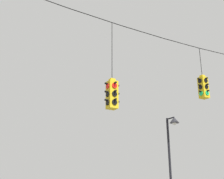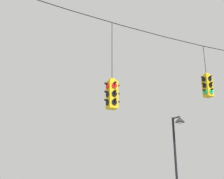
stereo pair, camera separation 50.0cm
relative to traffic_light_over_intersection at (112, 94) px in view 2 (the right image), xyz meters
The scene contains 4 objects.
span_wire 3.37m from the traffic_light_over_intersection, ahead, with size 15.16×0.03×0.37m.
traffic_light_over_intersection is the anchor object (origin of this frame).
traffic_light_near_right_pole 4.84m from the traffic_light_over_intersection, ahead, with size 0.58×0.58×2.46m.
street_lamp 6.08m from the traffic_light_over_intersection, 28.76° to the left, with size 0.50×0.87×5.29m.
Camera 2 is at (-5.79, -8.66, 2.11)m, focal length 45.00 mm.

